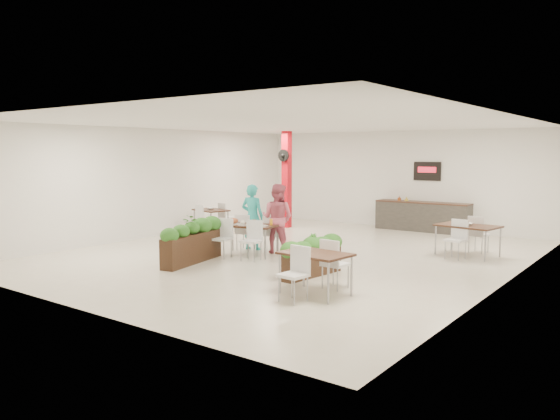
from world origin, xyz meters
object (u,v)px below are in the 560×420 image
object	(u,v)px
service_counter	(422,216)
main_table	(248,229)
planter_right	(312,253)
side_table_c	(315,260)
diner_man	(252,217)
side_table_a	(211,214)
side_table_b	(468,229)
planter_left	(192,240)
red_column	(286,178)
diner_woman	(277,218)

from	to	relation	value
service_counter	main_table	xyz separation A→B (m)	(-1.84, -6.45, 0.14)
planter_right	side_table_c	bearing A→B (deg)	-54.84
diner_man	side_table_a	bearing A→B (deg)	-37.49
service_counter	side_table_b	xyz separation A→B (m)	(2.50, -3.37, 0.15)
main_table	planter_left	size ratio (longest dim) A/B	0.88
side_table_b	service_counter	bearing A→B (deg)	135.44
side_table_a	planter_right	bearing A→B (deg)	-14.51
diner_man	planter_right	size ratio (longest dim) A/B	1.00
planter_right	side_table_a	xyz separation A→B (m)	(-5.73, 3.05, 0.14)
planter_left	red_column	bearing A→B (deg)	106.10
service_counter	planter_left	size ratio (longest dim) A/B	1.45
service_counter	diner_man	xyz separation A→B (m)	(-2.24, -5.80, 0.35)
side_table_b	main_table	bearing A→B (deg)	-135.86
planter_left	side_table_b	distance (m)	6.60
red_column	main_table	xyz separation A→B (m)	(2.15, -4.59, -1.01)
diner_man	side_table_b	distance (m)	5.33
planter_right	service_counter	bearing A→B (deg)	95.32
red_column	planter_left	bearing A→B (deg)	-73.90
red_column	diner_woman	xyz separation A→B (m)	(2.56, -3.93, -0.78)
red_column	diner_woman	size ratio (longest dim) A/B	1.85
main_table	side_table_a	distance (m)	3.79
diner_woman	planter_left	xyz separation A→B (m)	(-0.81, -2.15, -0.34)
service_counter	diner_woman	distance (m)	5.98
diner_woman	planter_left	size ratio (longest dim) A/B	0.84
red_column	planter_left	xyz separation A→B (m)	(1.75, -6.08, -1.11)
planter_right	side_table_a	distance (m)	6.49
planter_right	side_table_b	bearing A→B (deg)	66.14
main_table	side_table_a	world-z (taller)	same
diner_man	side_table_a	world-z (taller)	diner_man
main_table	planter_right	size ratio (longest dim) A/B	1.08
diner_woman	diner_man	bearing A→B (deg)	-11.11
service_counter	side_table_a	bearing A→B (deg)	-138.82
main_table	side_table_b	xyz separation A→B (m)	(4.35, 3.09, 0.01)
diner_man	planter_right	xyz separation A→B (m)	(2.93, -1.66, -0.37)
planter_right	side_table_a	bearing A→B (deg)	151.96
red_column	side_table_b	world-z (taller)	red_column
side_table_b	diner_woman	bearing A→B (deg)	-139.56
planter_right	side_table_c	world-z (taller)	side_table_c
planter_right	main_table	bearing A→B (deg)	158.37
side_table_a	side_table_b	size ratio (longest dim) A/B	1.00
side_table_b	planter_left	bearing A→B (deg)	-127.29
diner_man	red_column	bearing A→B (deg)	-76.96
side_table_a	diner_man	bearing A→B (deg)	-12.85
red_column	side_table_b	xyz separation A→B (m)	(6.50, -1.50, -1.00)
side_table_c	planter_left	bearing A→B (deg)	174.66
diner_man	side_table_c	distance (m)	4.73
main_table	side_table_c	bearing A→B (deg)	-33.02
diner_man	planter_right	bearing A→B (deg)	139.31
service_counter	side_table_a	world-z (taller)	service_counter
service_counter	planter_right	bearing A→B (deg)	-84.68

